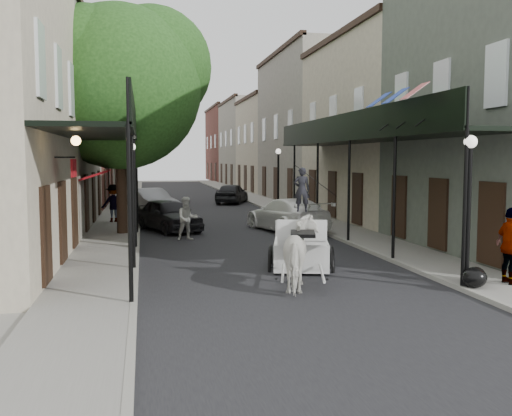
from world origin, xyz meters
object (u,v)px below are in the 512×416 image
car_right_far (232,193)px  tree_far (134,119)px  pedestrian_sidewalk_left (113,203)px  lamppost_right_far (278,179)px  carriage (301,228)px  pedestrian_sidewalk_right (511,246)px  horse (303,253)px  car_right_near (287,215)px  tree_near (129,81)px  car_left_mid (150,203)px  lamppost_right_near (468,208)px  lamppost_left (132,193)px  pedestrian_walking (187,219)px  car_left_near (169,215)px

car_right_far → tree_far: bearing=37.8°
pedestrian_sidewalk_left → lamppost_right_far: bearing=-175.5°
carriage → pedestrian_sidewalk_right: bearing=-25.6°
carriage → pedestrian_sidewalk_left: carriage is taller
lamppost_right_far → horse: 19.43m
tree_far → car_right_near: bearing=-64.2°
tree_near → lamppost_right_far: size_ratio=2.60×
tree_near → car_right_near: bearing=-1.5°
pedestrian_sidewalk_left → car_right_far: bearing=-140.3°
tree_near → car_left_mid: tree_near is taller
lamppost_right_near → carriage: 4.99m
lamppost_right_near → car_left_mid: bearing=110.6°
tree_near → carriage: (5.11, -8.43, -5.30)m
carriage → car_right_near: carriage is taller
pedestrian_sidewalk_left → car_left_mid: (1.84, 3.39, -0.26)m
lamppost_right_near → car_right_near: 12.16m
lamppost_left → lamppost_right_near: bearing=-44.3°
carriage → pedestrian_walking: carriage is taller
lamppost_left → pedestrian_walking: bearing=45.4°
car_left_mid → car_right_near: car_left_mid is taller
lamppost_right_near → pedestrian_walking: 11.88m
pedestrian_sidewalk_left → pedestrian_sidewalk_right: size_ratio=0.96×
pedestrian_sidewalk_right → car_left_near: 15.39m
lamppost_left → carriage: lamppost_left is taller
lamppost_right_far → car_left_near: (-6.70, -6.80, -1.31)m
lamppost_left → carriage: (5.01, -4.26, -0.87)m
carriage → pedestrian_walking: 7.02m
tree_near → car_left_mid: bearing=83.6°
horse → pedestrian_sidewalk_left: (-5.37, 15.39, 0.14)m
carriage → pedestrian_sidewalk_right: size_ratio=1.58×
car_right_far → lamppost_right_near: bearing=115.0°
pedestrian_walking → pedestrian_sidewalk_left: (-3.18, 6.26, 0.18)m
lamppost_left → horse: bearing=-58.5°
lamppost_left → car_right_near: size_ratio=0.72×
lamppost_right_near → pedestrian_sidewalk_right: bearing=0.0°
lamppost_left → carriage: 6.63m
lamppost_right_near → carriage: lamppost_right_near is taller
lamppost_right_far → car_right_near: bearing=-100.6°
lamppost_left → car_left_near: lamppost_left is taller
tree_far → pedestrian_sidewalk_right: 28.27m
carriage → pedestrian_sidewalk_left: size_ratio=1.64×
carriage → car_left_mid: (-4.25, 16.03, -0.39)m
horse → pedestrian_walking: bearing=-61.8°
horse → pedestrian_walking: size_ratio=1.24×
tree_far → carriage: size_ratio=2.83×
pedestrian_sidewalk_right → tree_far: bearing=21.3°
lamppost_left → car_left_near: size_ratio=0.86×
horse → pedestrian_sidewalk_left: pedestrian_sidewalk_left is taller
tree_near → lamppost_right_near: (8.30, -12.18, -4.44)m
lamppost_left → car_right_far: bearing=71.6°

